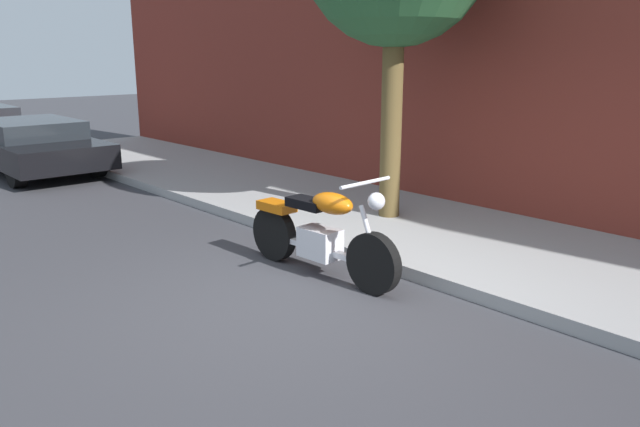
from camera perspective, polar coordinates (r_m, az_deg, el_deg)
name	(u,v)px	position (r m, az deg, el deg)	size (l,w,h in m)	color
ground_plane	(298,302)	(6.05, -1.98, -8.04)	(60.00, 60.00, 0.00)	#38383D
sidewalk	(463,241)	(7.90, 12.90, -2.44)	(22.89, 2.84, 0.14)	#9C9C9C
motorcycle	(320,234)	(6.61, 0.02, -1.88)	(2.11, 0.70, 1.12)	black
parked_car_black	(33,144)	(13.69, -24.64, 5.74)	(4.10, 1.81, 1.03)	black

